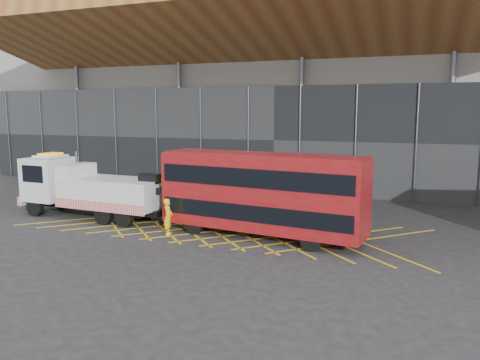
% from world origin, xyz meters
% --- Properties ---
extents(ground_plane, '(120.00, 120.00, 0.00)m').
position_xyz_m(ground_plane, '(0.00, 0.00, 0.00)').
color(ground_plane, '#232426').
extents(road_markings, '(21.56, 7.16, 0.01)m').
position_xyz_m(road_markings, '(2.40, 0.00, 0.01)').
color(road_markings, yellow).
rests_on(road_markings, ground_plane).
extents(construction_building, '(55.00, 23.97, 18.00)m').
position_xyz_m(construction_building, '(1.92, 18.40, 8.98)').
color(construction_building, gray).
rests_on(construction_building, ground_plane).
extents(recovery_truck, '(10.76, 3.10, 3.74)m').
position_xyz_m(recovery_truck, '(-5.76, -0.44, 1.73)').
color(recovery_truck, black).
rests_on(recovery_truck, ground_plane).
extents(bus_towed, '(10.42, 3.60, 4.15)m').
position_xyz_m(bus_towed, '(5.05, -1.07, 2.31)').
color(bus_towed, maroon).
rests_on(bus_towed, ground_plane).
extents(worker, '(0.61, 0.77, 1.84)m').
position_xyz_m(worker, '(0.54, -2.21, 0.92)').
color(worker, yellow).
rests_on(worker, ground_plane).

